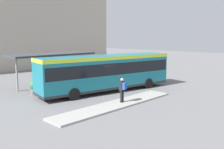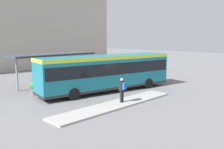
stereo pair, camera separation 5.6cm
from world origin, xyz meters
name	(u,v)px [view 1 (the left image)]	position (x,y,z in m)	size (l,w,h in m)	color
ground_plane	(107,91)	(0.00, 0.00, 0.00)	(120.00, 120.00, 0.00)	slate
curb_island	(117,104)	(-2.78, -3.79, 0.06)	(10.71, 1.80, 0.12)	#9E9E99
city_bus	(107,70)	(0.01, 0.00, 1.87)	(12.73, 4.78, 3.20)	#197284
pedestrian_waiting	(123,89)	(-2.22, -3.82, 1.14)	(0.46, 0.49, 1.77)	#232328
bicycle_yellow	(159,76)	(8.53, 0.21, 0.33)	(0.48, 1.52, 0.66)	black
bicycle_black	(152,76)	(8.25, 0.93, 0.36)	(0.48, 1.64, 0.71)	black
station_shelter	(52,55)	(-1.91, 5.67, 3.01)	(8.70, 2.68, 3.19)	#383D47
potted_planter_near_shelter	(35,88)	(-5.27, 3.20, 0.65)	(0.79, 0.79, 1.25)	slate
station_building	(17,26)	(4.05, 25.66, 6.62)	(27.34, 15.23, 13.25)	#B2A899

